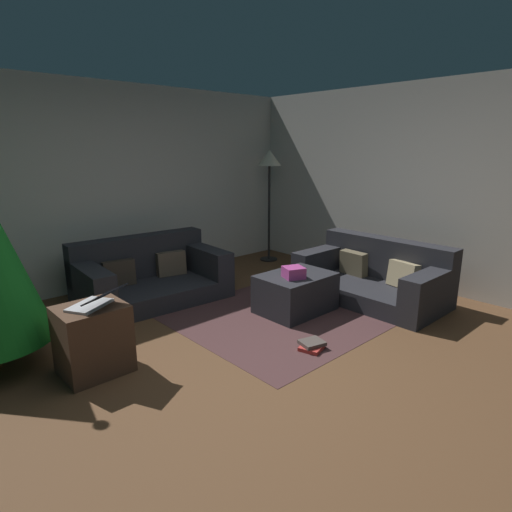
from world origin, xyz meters
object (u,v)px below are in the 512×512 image
Objects in this scene: gift_box at (294,272)px; ottoman at (296,293)px; tv_remote at (295,268)px; laptop at (95,301)px; couch_right at (375,277)px; couch_left at (149,276)px; book_stack at (312,345)px; side_table at (93,339)px; corner_lamp at (269,167)px.

ottoman is at bearing 30.20° from gift_box.
ottoman is 3.97× the size of gift_box.
laptop is (-2.32, 0.02, 0.18)m from tv_remote.
couch_right reaches higher than ottoman.
couch_left reaches higher than book_stack.
side_table is (-2.10, 0.28, -0.20)m from gift_box.
side_table is at bearing -158.96° from tv_remote.
ottoman is 0.96m from book_stack.
book_stack is at bearing 103.35° from couch_right.
side_table is at bearing 172.40° from gift_box.
tv_remote reaches higher than ottoman.
corner_lamp reaches higher than gift_box.
tv_remote is (0.14, 0.15, 0.23)m from ottoman.
gift_box is at bearing 123.40° from couch_left.
book_stack is 3.51m from corner_lamp.
book_stack is at bearing -30.43° from side_table.
side_table is at bearing 149.57° from book_stack.
tv_remote is 2.33m from laptop.
laptop reaches higher than book_stack.
side_table reaches higher than ottoman.
laptop is 1.81× the size of book_stack.
tv_remote is 0.09× the size of corner_lamp.
couch_right is 3.01× the size of side_table.
ottoman is 0.31m from gift_box.
ottoman is 2.22m from side_table.
side_table is at bearing 174.47° from ottoman.
corner_lamp is at bearing 76.82° from tv_remote.
tv_remote is 2.30m from corner_lamp.
book_stack is at bearing -106.84° from tv_remote.
side_table is (-2.21, 0.21, 0.07)m from ottoman.
tv_remote is at bearing 50.47° from book_stack.
corner_lamp reaches higher than tv_remote.
gift_box is (0.89, -1.56, 0.21)m from couch_left.
tv_remote is at bearing 39.57° from gift_box.
side_table is (-3.24, 0.57, 0.02)m from couch_right.
couch_left is 2.66m from corner_lamp.
corner_lamp is (3.55, 1.59, 1.22)m from side_table.
couch_right is 8.31× the size of gift_box.
gift_box is 2.08m from laptop.
gift_box is 0.34m from tv_remote.
corner_lamp is at bearing 52.11° from gift_box.
gift_box is at bearing -149.80° from ottoman.
couch_left is 1.80m from ottoman.
ottoman is at bearing -4.26° from laptop.
couch_left is 2.75m from couch_right.
ottoman reaches higher than book_stack.
gift_box is 0.12× the size of corner_lamp.
couch_left is at bearing 47.89° from couch_right.
couch_right reaches higher than side_table.
side_table is at bearing 119.75° from laptop.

